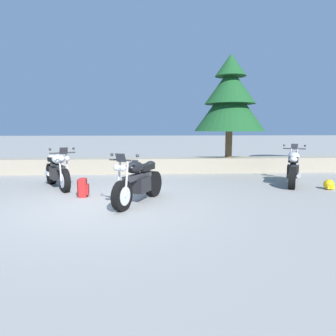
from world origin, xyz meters
name	(u,v)px	position (x,y,z in m)	size (l,w,h in m)	color
ground_plane	(102,206)	(0.00, 0.00, 0.00)	(120.00, 120.00, 0.00)	gray
stone_wall	(122,165)	(0.00, 4.80, 0.28)	(36.00, 0.80, 0.55)	gray
motorcycle_white_near_left	(57,171)	(-1.54, 2.04, 0.49)	(1.22, 1.85, 1.18)	black
motorcycle_black_centre	(138,182)	(0.78, 0.19, 0.49)	(1.13, 1.91, 1.18)	black
motorcycle_silver_far_right	(293,168)	(5.29, 2.12, 0.49)	(1.15, 1.91, 1.18)	black
rider_backpack	(83,187)	(-0.60, 0.89, 0.24)	(0.28, 0.31, 0.47)	#A31E1E
rider_helmet	(329,185)	(5.93, 1.33, 0.14)	(0.28, 0.28, 0.28)	yellow
pine_tree_mid_left	(230,99)	(4.09, 4.92, 2.76)	(2.65, 2.65, 3.85)	brown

